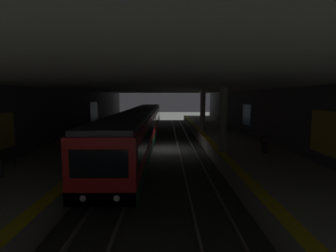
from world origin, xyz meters
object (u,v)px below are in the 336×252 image
Objects in this scene: metro_train at (142,125)px; bench_left_near at (259,135)px; pillar_far at (203,111)px; bench_left_far at (219,118)px; person_waiting_near at (71,135)px; bench_right_mid at (98,122)px; person_walking_mid at (122,120)px; suitcase_rolling at (265,148)px; bench_right_near at (5,158)px; bench_left_mid at (245,129)px; pillar_near at (223,120)px.

metro_train is 20.57× the size of bench_left_near.
pillar_far is at bearing 34.30° from bench_left_near.
bench_left_far is 1.07× the size of person_waiting_near.
person_walking_mid is at bearing -106.07° from bench_right_mid.
suitcase_rolling is at bearing -141.25° from person_walking_mid.
person_waiting_near is at bearing 79.48° from suitcase_rolling.
bench_right_near is (-14.86, 12.88, -1.75)m from pillar_far.
bench_left_mid and bench_right_mid have the same top height.
person_waiting_near is (2.30, 11.51, -1.42)m from pillar_near.
pillar_near is 2.68× the size of bench_left_far.
metro_train reaches higher than bench_right_near.
person_waiting_near is (-8.41, 11.51, -1.42)m from pillar_far.
pillar_near reaches higher than bench_right_near.
bench_left_far is at bearing -32.52° from bench_right_near.
bench_left_near is at bearing -127.46° from person_walking_mid.
metro_train is 20.57× the size of bench_left_mid.
suitcase_rolling is (3.79, -15.74, -0.19)m from bench_right_near.
bench_right_mid is 1.07× the size of person_waiting_near.
person_waiting_near is at bearing 98.23° from bench_left_near.
bench_right_near is at bearing 117.08° from bench_left_near.
suitcase_rolling is at bearing 176.68° from bench_left_far.
bench_left_mid is at bearing 0.00° from bench_left_near.
bench_right_near is 16.19m from suitcase_rolling.
bench_left_far is 23.02m from suitcase_rolling.
pillar_far reaches higher than bench_left_far.
bench_left_near is at bearing -81.77° from person_waiting_near.
bench_left_near is at bearing -15.11° from suitcase_rolling.
person_walking_mid is (-7.50, 13.75, 0.39)m from bench_left_far.
metro_train is 11.51m from bench_left_near.
bench_left_near is 17.33m from person_walking_mid.
bench_right_mid is at bearing 40.72° from metro_train.
pillar_far reaches higher than person_walking_mid.
pillar_far is 2.72× the size of person_walking_mid.
bench_left_mid is at bearing -24.98° from pillar_near.
bench_left_far is at bearing -37.70° from person_waiting_near.
person_walking_mid reaches higher than bench_left_mid.
bench_left_mid is at bearing -52.40° from bench_right_near.
pillar_far is 7.63m from bench_left_near.
pillar_far is 2.68× the size of bench_left_mid.
metro_train is at bearing -37.77° from person_waiting_near.
bench_left_far is 1.00× the size of bench_right_mid.
pillar_near is 2.68× the size of bench_left_mid.
bench_left_mid is at bearing -88.49° from metro_train.
bench_left_far is (11.91, -4.18, -1.75)m from pillar_far.
bench_left_mid is 1.00× the size of bench_right_mid.
metro_train reaches higher than person_waiting_near.
pillar_near is at bearing -72.10° from bench_right_near.
person_waiting_near reaches higher than suitcase_rolling.
suitcase_rolling is at bearing -100.52° from person_waiting_near.
bench_left_far is (13.63, 0.00, 0.00)m from bench_left_mid.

